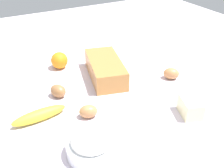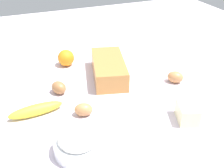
{
  "view_description": "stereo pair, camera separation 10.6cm",
  "coord_description": "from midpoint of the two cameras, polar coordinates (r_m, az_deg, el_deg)",
  "views": [
    {
      "loc": [
        0.8,
        -0.43,
        0.59
      ],
      "look_at": [
        0.0,
        0.0,
        0.04
      ],
      "focal_mm": 43.82,
      "sensor_mm": 36.0,
      "label": 1
    },
    {
      "loc": [
        0.84,
        -0.33,
        0.59
      ],
      "look_at": [
        0.0,
        0.0,
        0.04
      ],
      "focal_mm": 43.82,
      "sensor_mm": 36.0,
      "label": 2
    }
  ],
  "objects": [
    {
      "name": "butter_block",
      "position": [
        0.97,
        18.52,
        -5.8
      ],
      "size": [
        0.11,
        0.09,
        0.06
      ],
      "primitive_type": "cube",
      "rotation": [
        0.0,
        0.0,
        -0.35
      ],
      "color": "#F4EDB2",
      "rests_on": "ground_plane"
    },
    {
      "name": "orange_fruit",
      "position": [
        1.28,
        -7.25,
        5.37
      ],
      "size": [
        0.08,
        0.08,
        0.08
      ],
      "primitive_type": "sphere",
      "color": "orange",
      "rests_on": "ground_plane"
    },
    {
      "name": "egg_beside_bowl",
      "position": [
        1.18,
        15.61,
        1.34
      ],
      "size": [
        0.08,
        0.08,
        0.05
      ],
      "primitive_type": "ellipsoid",
      "rotation": [
        0.0,
        1.57,
        0.86
      ],
      "color": "#BA7E4C",
      "rests_on": "ground_plane"
    },
    {
      "name": "flour_bowl",
      "position": [
        0.81,
        -3.18,
        -12.34
      ],
      "size": [
        0.15,
        0.15,
        0.07
      ],
      "color": "white",
      "rests_on": "ground_plane"
    },
    {
      "name": "banana",
      "position": [
        0.98,
        -12.62,
        -5.4
      ],
      "size": [
        0.06,
        0.19,
        0.04
      ],
      "primitive_type": "ellipsoid",
      "rotation": [
        0.0,
        0.0,
        1.65
      ],
      "color": "yellow",
      "rests_on": "ground_plane"
    },
    {
      "name": "loaf_pan",
      "position": [
        1.17,
        1.91,
        3.25
      ],
      "size": [
        0.3,
        0.19,
        0.08
      ],
      "rotation": [
        0.0,
        0.0,
        -0.25
      ],
      "color": "#B77A3D",
      "rests_on": "ground_plane"
    },
    {
      "name": "egg_loose",
      "position": [
        1.08,
        -8.31,
        -0.83
      ],
      "size": [
        0.08,
        0.07,
        0.05
      ],
      "primitive_type": "ellipsoid",
      "rotation": [
        0.0,
        1.57,
        0.49
      ],
      "color": "#9D6940",
      "rests_on": "ground_plane"
    },
    {
      "name": "egg_near_butter",
      "position": [
        0.95,
        -2.79,
        -5.46
      ],
      "size": [
        0.06,
        0.08,
        0.05
      ],
      "primitive_type": "ellipsoid",
      "rotation": [
        0.0,
        1.57,
        1.25
      ],
      "color": "#B97D4C",
      "rests_on": "ground_plane"
    },
    {
      "name": "ground_plane",
      "position": [
        1.09,
        2.79,
        -2.34
      ],
      "size": [
        2.4,
        2.4,
        0.02
      ],
      "primitive_type": "cube",
      "color": "silver"
    }
  ]
}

